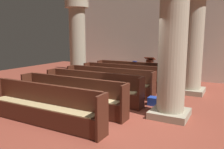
# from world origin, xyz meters

# --- Properties ---
(ground_plane) EXTENTS (19.20, 19.20, 0.00)m
(ground_plane) POSITION_xyz_m (0.00, 0.00, 0.00)
(ground_plane) COLOR brown
(back_wall) EXTENTS (10.00, 0.16, 4.50)m
(back_wall) POSITION_xyz_m (0.00, 6.08, 2.25)
(back_wall) COLOR silver
(back_wall) RESTS_ON ground
(pew_row_0) EXTENTS (3.41, 0.47, 0.94)m
(pew_row_0) POSITION_xyz_m (-1.10, 4.20, 0.49)
(pew_row_0) COLOR #4C2316
(pew_row_0) RESTS_ON ground
(pew_row_1) EXTENTS (3.41, 0.46, 0.94)m
(pew_row_1) POSITION_xyz_m (-1.10, 3.12, 0.49)
(pew_row_1) COLOR #4C2316
(pew_row_1) RESTS_ON ground
(pew_row_2) EXTENTS (3.41, 0.46, 0.94)m
(pew_row_2) POSITION_xyz_m (-1.10, 2.03, 0.49)
(pew_row_2) COLOR #4C2316
(pew_row_2) RESTS_ON ground
(pew_row_3) EXTENTS (3.41, 0.47, 0.94)m
(pew_row_3) POSITION_xyz_m (-1.10, 0.95, 0.49)
(pew_row_3) COLOR #4C2316
(pew_row_3) RESTS_ON ground
(pew_row_4) EXTENTS (3.41, 0.46, 0.94)m
(pew_row_4) POSITION_xyz_m (-1.10, -0.13, 0.49)
(pew_row_4) COLOR #4C2316
(pew_row_4) RESTS_ON ground
(pew_row_5) EXTENTS (3.41, 0.47, 0.94)m
(pew_row_5) POSITION_xyz_m (-1.10, -1.22, 0.49)
(pew_row_5) COLOR #4C2316
(pew_row_5) RESTS_ON ground
(pillar_aisle_side) EXTENTS (1.06, 1.06, 3.63)m
(pillar_aisle_side) POSITION_xyz_m (1.47, 3.59, 1.89)
(pillar_aisle_side) COLOR #9F967E
(pillar_aisle_side) RESTS_ON ground
(pillar_far_side) EXTENTS (1.06, 1.06, 3.63)m
(pillar_far_side) POSITION_xyz_m (-3.61, 3.57, 1.89)
(pillar_far_side) COLOR #9F967E
(pillar_far_side) RESTS_ON ground
(pillar_aisle_rear) EXTENTS (1.02, 1.02, 3.63)m
(pillar_aisle_rear) POSITION_xyz_m (1.47, 0.71, 1.89)
(pillar_aisle_rear) COLOR #9F967E
(pillar_aisle_rear) RESTS_ON ground
(lectern) EXTENTS (0.48, 0.45, 1.08)m
(lectern) POSITION_xyz_m (-0.76, 5.47, 0.45)
(lectern) COLOR #492215
(lectern) RESTS_ON ground
(hymn_book) EXTENTS (0.15, 0.18, 0.03)m
(hymn_book) POSITION_xyz_m (-1.09, 4.38, 0.95)
(hymn_book) COLOR navy
(hymn_book) RESTS_ON pew_row_0
(kneeler_box_blue) EXTENTS (0.36, 0.29, 0.25)m
(kneeler_box_blue) POSITION_xyz_m (0.79, 1.50, 0.12)
(kneeler_box_blue) COLOR navy
(kneeler_box_blue) RESTS_ON ground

